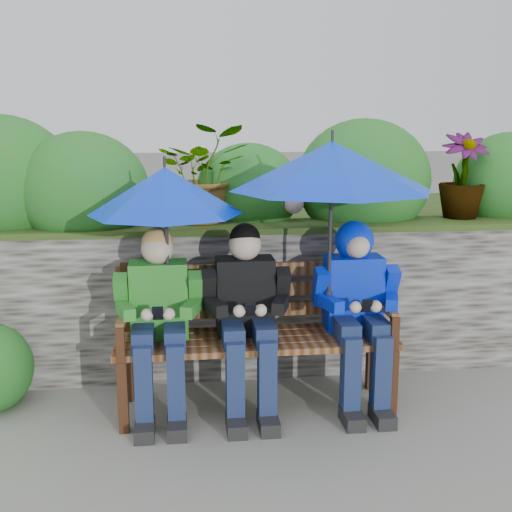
{
  "coord_description": "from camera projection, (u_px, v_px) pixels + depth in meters",
  "views": [
    {
      "loc": [
        -0.44,
        -3.48,
        1.73
      ],
      "look_at": [
        0.0,
        0.1,
        0.95
      ],
      "focal_mm": 45.0,
      "sensor_mm": 36.0,
      "label": 1
    }
  ],
  "objects": [
    {
      "name": "ground",
      "position": [
        258.0,
        416.0,
        3.79
      ],
      "size": [
        60.0,
        60.0,
        0.0
      ],
      "primitive_type": "plane",
      "color": "gray",
      "rests_on": "ground"
    },
    {
      "name": "garden_backdrop",
      "position": [
        230.0,
        253.0,
        5.17
      ],
      "size": [
        8.0,
        2.88,
        1.86
      ],
      "color": "#322E26",
      "rests_on": "ground"
    },
    {
      "name": "park_bench",
      "position": [
        255.0,
        326.0,
        3.87
      ],
      "size": [
        1.66,
        0.49,
        0.88
      ],
      "color": "#371E10",
      "rests_on": "ground"
    },
    {
      "name": "boy_left",
      "position": [
        159.0,
        314.0,
        3.7
      ],
      "size": [
        0.5,
        0.58,
        1.11
      ],
      "color": "#2E8327",
      "rests_on": "ground"
    },
    {
      "name": "boy_middle",
      "position": [
        247.0,
        310.0,
        3.76
      ],
      "size": [
        0.51,
        0.59,
        1.13
      ],
      "color": "black",
      "rests_on": "ground"
    },
    {
      "name": "boy_right",
      "position": [
        357.0,
        299.0,
        3.84
      ],
      "size": [
        0.51,
        0.62,
        1.12
      ],
      "color": "#031AC2",
      "rests_on": "ground"
    },
    {
      "name": "umbrella_left",
      "position": [
        165.0,
        191.0,
        3.58
      ],
      "size": [
        0.88,
        0.88,
        0.85
      ],
      "color": "#0532DB",
      "rests_on": "ground"
    },
    {
      "name": "umbrella_right",
      "position": [
        332.0,
        166.0,
        3.64
      ],
      "size": [
        1.18,
        1.18,
        0.97
      ],
      "color": "#0532DB",
      "rests_on": "ground"
    }
  ]
}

